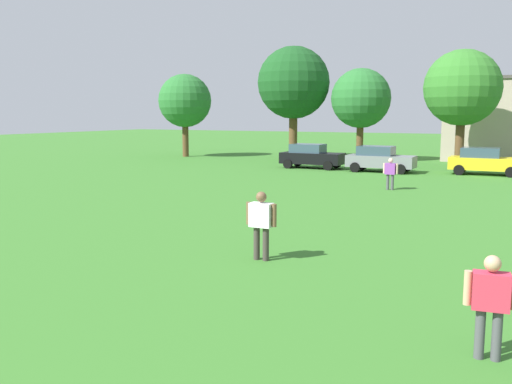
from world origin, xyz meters
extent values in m
plane|color=#387528|center=(0.00, 30.00, 0.00)|extent=(160.00, 160.00, 0.00)
cylinder|color=#4C4C51|center=(6.05, 8.99, 0.40)|extent=(0.15, 0.15, 0.81)
cylinder|color=#4C4C51|center=(6.29, 9.02, 0.40)|extent=(0.15, 0.15, 0.81)
cube|color=#D8334C|center=(6.17, 9.00, 1.09)|extent=(0.57, 0.37, 0.57)
cylinder|color=tan|center=(5.84, 8.96, 1.11)|extent=(0.12, 0.12, 0.54)
sphere|color=tan|center=(6.17, 9.00, 1.52)|extent=(0.25, 0.25, 0.25)
cylinder|color=#4C4C51|center=(0.48, 27.56, 0.39)|extent=(0.15, 0.15, 0.77)
cylinder|color=#4C4C51|center=(0.25, 27.58, 0.39)|extent=(0.15, 0.15, 0.77)
cube|color=purple|center=(0.37, 27.57, 1.05)|extent=(0.54, 0.33, 0.55)
cylinder|color=beige|center=(0.69, 27.55, 1.07)|extent=(0.11, 0.11, 0.52)
cylinder|color=beige|center=(0.05, 27.60, 1.07)|extent=(0.11, 0.11, 0.52)
sphere|color=beige|center=(0.37, 27.57, 1.46)|extent=(0.24, 0.24, 0.24)
cylinder|color=#3F3833|center=(0.36, 12.70, 0.44)|extent=(0.16, 0.16, 0.88)
cylinder|color=#3F3833|center=(0.62, 12.70, 0.44)|extent=(0.16, 0.16, 0.88)
cube|color=white|center=(0.49, 12.70, 1.19)|extent=(0.58, 0.33, 0.62)
cylinder|color=brown|center=(0.13, 12.70, 1.20)|extent=(0.13, 0.13, 0.58)
cylinder|color=brown|center=(0.85, 12.70, 1.20)|extent=(0.13, 0.13, 0.58)
sphere|color=brown|center=(0.49, 12.70, 1.65)|extent=(0.27, 0.27, 0.27)
cube|color=black|center=(-7.03, 36.19, 0.70)|extent=(4.30, 1.80, 0.76)
cube|color=#334756|center=(-7.37, 36.19, 1.38)|extent=(2.24, 1.58, 0.60)
cylinder|color=black|center=(-5.57, 37.09, 0.32)|extent=(0.64, 0.22, 0.64)
cylinder|color=black|center=(-5.57, 35.29, 0.32)|extent=(0.64, 0.22, 0.64)
cylinder|color=black|center=(-8.49, 37.09, 0.32)|extent=(0.64, 0.22, 0.64)
cylinder|color=black|center=(-8.49, 35.29, 0.32)|extent=(0.64, 0.22, 0.64)
cube|color=slate|center=(-2.15, 35.85, 0.70)|extent=(4.30, 1.80, 0.76)
cube|color=#334756|center=(-2.49, 35.85, 1.38)|extent=(2.24, 1.58, 0.60)
cylinder|color=black|center=(-0.69, 36.75, 0.32)|extent=(0.64, 0.22, 0.64)
cylinder|color=black|center=(-0.69, 34.95, 0.32)|extent=(0.64, 0.22, 0.64)
cylinder|color=black|center=(-3.61, 36.75, 0.32)|extent=(0.64, 0.22, 0.64)
cylinder|color=black|center=(-3.61, 34.95, 0.32)|extent=(0.64, 0.22, 0.64)
cube|color=yellow|center=(4.09, 37.05, 0.70)|extent=(4.30, 1.80, 0.76)
cube|color=#334756|center=(3.75, 37.05, 1.38)|extent=(2.24, 1.58, 0.60)
cylinder|color=black|center=(5.55, 37.95, 0.32)|extent=(0.64, 0.22, 0.64)
cylinder|color=black|center=(5.55, 36.15, 0.32)|extent=(0.64, 0.22, 0.64)
cylinder|color=black|center=(2.63, 37.95, 0.32)|extent=(0.64, 0.22, 0.64)
cylinder|color=black|center=(2.63, 36.15, 0.32)|extent=(0.64, 0.22, 0.64)
cylinder|color=brown|center=(-20.88, 41.20, 1.46)|extent=(0.54, 0.54, 2.93)
sphere|color=#286B2D|center=(-20.88, 41.20, 4.89)|extent=(4.62, 4.62, 4.62)
cylinder|color=brown|center=(-11.46, 43.27, 1.89)|extent=(0.70, 0.70, 3.78)
sphere|color=#194C1E|center=(-11.46, 43.27, 6.32)|extent=(5.97, 5.97, 5.97)
cylinder|color=brown|center=(-5.80, 43.55, 1.49)|extent=(0.55, 0.55, 2.98)
sphere|color=#286B2D|center=(-5.80, 43.55, 4.98)|extent=(4.70, 4.70, 4.70)
cylinder|color=brown|center=(2.02, 41.19, 1.66)|extent=(0.61, 0.61, 3.32)
sphere|color=#337528|center=(2.02, 41.19, 5.54)|extent=(5.24, 5.24, 5.24)
cube|color=tan|center=(5.05, 48.86, 3.18)|extent=(9.91, 6.02, 6.36)
camera|label=1|loc=(6.60, 0.19, 3.75)|focal=38.80mm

